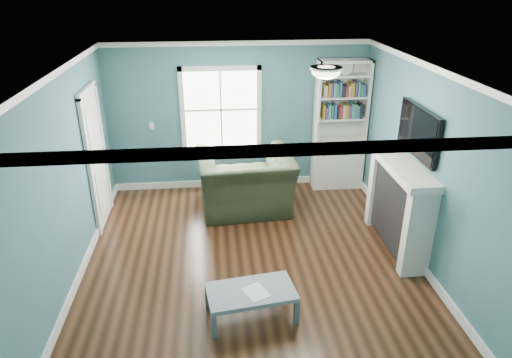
{
  "coord_description": "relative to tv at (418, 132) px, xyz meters",
  "views": [
    {
      "loc": [
        -0.46,
        -5.2,
        3.6
      ],
      "look_at": [
        0.1,
        0.4,
        1.06
      ],
      "focal_mm": 32.0,
      "sensor_mm": 36.0,
      "label": 1
    }
  ],
  "objects": [
    {
      "name": "bookshelf",
      "position": [
        -0.43,
        2.1,
        -0.8
      ],
      "size": [
        0.9,
        0.35,
        2.31
      ],
      "color": "silver",
      "rests_on": "ground"
    },
    {
      "name": "paper_sheet",
      "position": [
        -2.25,
        -1.31,
        -1.37
      ],
      "size": [
        0.33,
        0.36,
        0.0
      ],
      "primitive_type": "cube",
      "rotation": [
        0.0,
        0.0,
        0.44
      ],
      "color": "white",
      "rests_on": "coffee_table"
    },
    {
      "name": "ceiling_fixture",
      "position": [
        -1.3,
        -0.1,
        0.82
      ],
      "size": [
        0.38,
        0.38,
        0.15
      ],
      "color": "white",
      "rests_on": "room_walls"
    },
    {
      "name": "tv",
      "position": [
        0.0,
        0.0,
        0.0
      ],
      "size": [
        0.06,
        1.1,
        0.65
      ],
      "primitive_type": "cube",
      "color": "black",
      "rests_on": "fireplace"
    },
    {
      "name": "light_switch",
      "position": [
        -3.7,
        2.28,
        -0.52
      ],
      "size": [
        0.08,
        0.01,
        0.12
      ],
      "primitive_type": "cube",
      "color": "white",
      "rests_on": "room_walls"
    },
    {
      "name": "recliner",
      "position": [
        -2.16,
        1.33,
        -1.07
      ],
      "size": [
        1.55,
        1.07,
        1.3
      ],
      "primitive_type": "imported",
      "rotation": [
        0.0,
        0.0,
        -3.07
      ],
      "color": "#212D1C",
      "rests_on": "ground"
    },
    {
      "name": "room_walls",
      "position": [
        -2.2,
        -0.2,
        -0.14
      ],
      "size": [
        5.0,
        5.0,
        5.0
      ],
      "color": "#375F6C",
      "rests_on": "ground"
    },
    {
      "name": "coffee_table",
      "position": [
        -2.3,
        -1.27,
        -1.41
      ],
      "size": [
        1.05,
        0.67,
        0.36
      ],
      "rotation": [
        0.0,
        0.0,
        0.14
      ],
      "color": "#4A5459",
      "rests_on": "ground"
    },
    {
      "name": "fireplace",
      "position": [
        -0.12,
        0.0,
        -1.09
      ],
      "size": [
        0.44,
        1.58,
        1.3
      ],
      "color": "black",
      "rests_on": "ground"
    },
    {
      "name": "door",
      "position": [
        -4.42,
        1.2,
        -0.65
      ],
      "size": [
        0.12,
        0.98,
        2.17
      ],
      "color": "silver",
      "rests_on": "ground"
    },
    {
      "name": "floor",
      "position": [
        -2.2,
        -0.2,
        -1.72
      ],
      "size": [
        5.0,
        5.0,
        0.0
      ],
      "primitive_type": "plane",
      "color": "black",
      "rests_on": "ground"
    },
    {
      "name": "trim",
      "position": [
        -2.2,
        -0.2,
        -0.49
      ],
      "size": [
        4.5,
        5.0,
        2.6
      ],
      "color": "white",
      "rests_on": "ground"
    },
    {
      "name": "window",
      "position": [
        -2.5,
        2.29,
        -0.27
      ],
      "size": [
        1.4,
        0.06,
        1.5
      ],
      "color": "white",
      "rests_on": "room_walls"
    }
  ]
}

